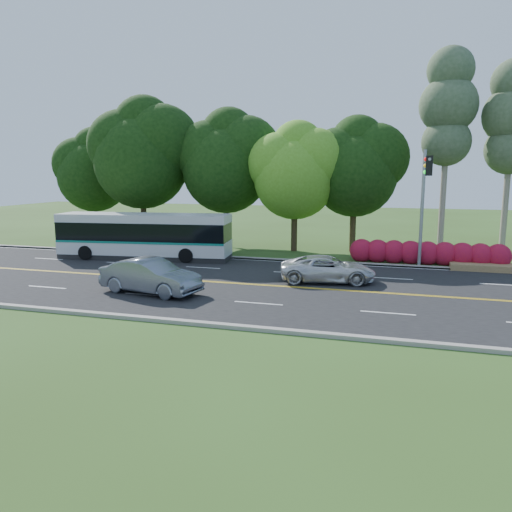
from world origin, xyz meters
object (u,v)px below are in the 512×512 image
(transit_bus, at_px, (144,237))
(sedan, at_px, (151,276))
(traffic_signal, at_px, (424,191))
(suv, at_px, (328,269))

(transit_bus, bearing_deg, sedan, -66.52)
(traffic_signal, bearing_deg, suv, -141.74)
(suv, bearing_deg, transit_bus, 63.57)
(transit_bus, distance_m, sedan, 9.93)
(traffic_signal, xyz_separation_m, transit_bus, (-17.43, 0.01, -3.18))
(suv, bearing_deg, traffic_signal, -61.88)
(traffic_signal, xyz_separation_m, sedan, (-12.42, -8.54, -3.83))
(traffic_signal, height_order, suv, traffic_signal)
(sedan, bearing_deg, suv, -47.50)
(traffic_signal, bearing_deg, transit_bus, 179.97)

